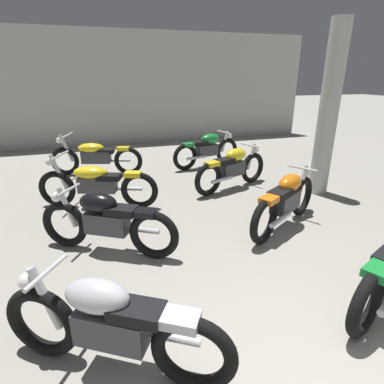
# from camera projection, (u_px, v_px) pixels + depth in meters

# --- Properties ---
(back_wall) EXTENTS (12.73, 0.24, 3.60)m
(back_wall) POSITION_uv_depth(u_px,v_px,m) (130.00, 89.00, 10.42)
(back_wall) COLOR #B2B2AD
(back_wall) RESTS_ON ground
(support_pillar) EXTENTS (0.36, 0.36, 3.20)m
(support_pillar) POSITION_uv_depth(u_px,v_px,m) (328.00, 112.00, 5.91)
(support_pillar) COLOR #B2B2AD
(support_pillar) RESTS_ON ground
(motorcycle_left_row_0) EXTENTS (1.73, 1.14, 0.88)m
(motorcycle_left_row_0) POSITION_uv_depth(u_px,v_px,m) (111.00, 324.00, 2.44)
(motorcycle_left_row_0) COLOR black
(motorcycle_left_row_0) RESTS_ON ground
(motorcycle_left_row_1) EXTENTS (1.74, 1.12, 0.88)m
(motorcycle_left_row_1) POSITION_uv_depth(u_px,v_px,m) (106.00, 221.00, 4.15)
(motorcycle_left_row_1) COLOR black
(motorcycle_left_row_1) RESTS_ON ground
(motorcycle_left_row_2) EXTENTS (2.07, 0.98, 0.97)m
(motorcycle_left_row_2) POSITION_uv_depth(u_px,v_px,m) (97.00, 183.00, 5.59)
(motorcycle_left_row_2) COLOR black
(motorcycle_left_row_2) RESTS_ON ground
(motorcycle_left_row_3) EXTENTS (2.11, 0.87, 0.97)m
(motorcycle_left_row_3) POSITION_uv_depth(u_px,v_px,m) (96.00, 156.00, 7.42)
(motorcycle_left_row_3) COLOR black
(motorcycle_left_row_3) RESTS_ON ground
(motorcycle_right_row_1) EXTENTS (1.74, 1.11, 0.88)m
(motorcycle_right_row_1) POSITION_uv_depth(u_px,v_px,m) (286.00, 200.00, 4.84)
(motorcycle_right_row_1) COLOR black
(motorcycle_right_row_1) RESTS_ON ground
(motorcycle_right_row_2) EXTENTS (1.88, 0.82, 0.88)m
(motorcycle_right_row_2) POSITION_uv_depth(u_px,v_px,m) (232.00, 168.00, 6.51)
(motorcycle_right_row_2) COLOR black
(motorcycle_right_row_2) RESTS_ON ground
(motorcycle_right_row_3) EXTENTS (1.94, 0.68, 0.88)m
(motorcycle_right_row_3) POSITION_uv_depth(u_px,v_px,m) (207.00, 149.00, 8.10)
(motorcycle_right_row_3) COLOR black
(motorcycle_right_row_3) RESTS_ON ground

